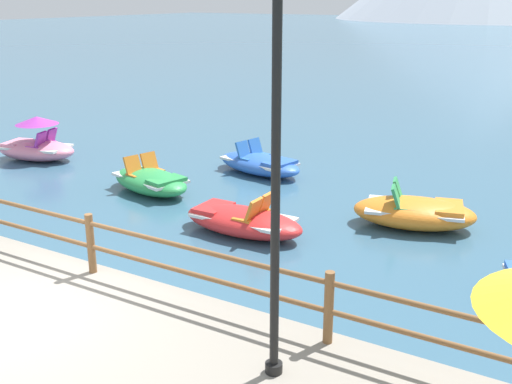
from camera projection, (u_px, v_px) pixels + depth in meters
ground_plane at (512, 66)px, 41.14m from camera, size 200.00×200.00×0.00m
dock_railing at (90, 237)px, 9.37m from camera, size 23.92×0.12×0.95m
lamp_post at (276, 145)px, 6.20m from camera, size 0.28×0.28×4.43m
pedal_boat_1 at (151, 181)px, 14.66m from camera, size 2.61×1.77×0.86m
pedal_boat_2 at (243, 220)px, 12.10m from camera, size 2.56×1.15×0.85m
pedal_boat_3 at (260, 164)px, 16.23m from camera, size 2.78×1.71×0.84m
pedal_boat_6 at (415, 212)px, 12.45m from camera, size 2.70×1.94×0.90m
pedal_boat_7 at (36, 145)px, 17.51m from camera, size 2.56×1.77×1.26m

